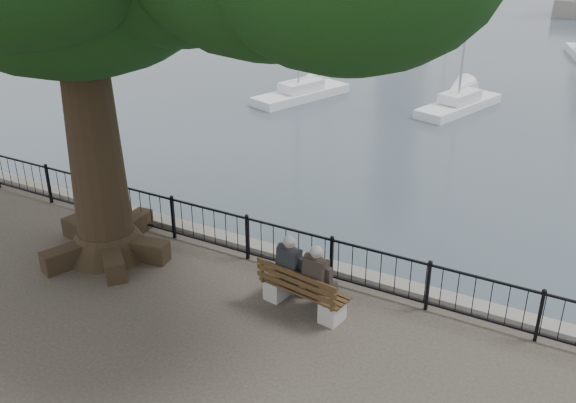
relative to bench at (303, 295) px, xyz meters
The scene contains 9 objects.
harbor 2.06m from the bench, 119.87° to the left, with size 260.00×260.00×1.20m.
railing 1.49m from the bench, 129.57° to the left, with size 22.06×0.06×1.00m.
bench is the anchor object (origin of this frame).
person_left 0.47m from the bench, 151.53° to the left, with size 0.48×0.79×1.51m.
person_right 0.50m from the bench, ahead, with size 0.48×0.79×1.51m.
sailboat_a 18.15m from the bench, 117.85° to the left, with size 2.90×5.12×9.37m.
sailboat_b 17.83m from the bench, 95.57° to the left, with size 2.67×4.99×10.26m.
sailboat_e 30.63m from the bench, 114.06° to the left, with size 3.00×5.69×12.97m.
sailboat_h 38.26m from the bench, 101.67° to the left, with size 2.10×5.95×13.83m.
Camera 1 is at (5.63, -7.72, 7.03)m, focal length 40.00 mm.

